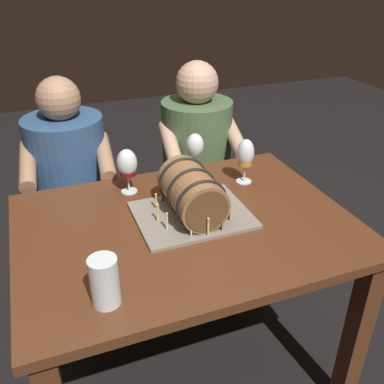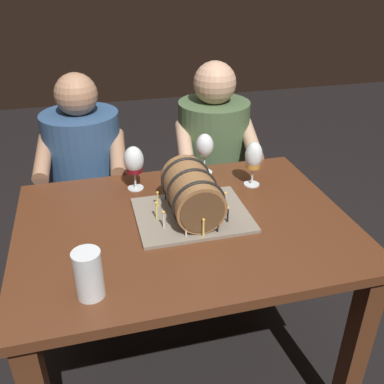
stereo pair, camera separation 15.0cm
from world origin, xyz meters
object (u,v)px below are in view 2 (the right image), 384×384
at_px(wine_glass_red, 134,162).
at_px(person_seated_right, 212,177).
at_px(wine_glass_amber, 254,158).
at_px(beer_pint, 89,275).
at_px(wine_glass_empty, 205,146).
at_px(barrel_cake, 192,196).
at_px(person_seated_left, 89,193).
at_px(dining_table, 185,251).

xyz_separation_m(wine_glass_red, person_seated_right, (0.46, 0.42, -0.33)).
xyz_separation_m(wine_glass_amber, beer_pint, (-0.67, -0.50, -0.05)).
bearing_deg(wine_glass_red, person_seated_right, 42.72).
relative_size(wine_glass_empty, person_seated_right, 0.15).
relative_size(barrel_cake, wine_glass_red, 2.21).
relative_size(wine_glass_red, person_seated_left, 0.16).
bearing_deg(wine_glass_red, beer_pint, -109.20).
height_order(wine_glass_amber, person_seated_left, person_seated_left).
distance_m(barrel_cake, person_seated_left, 0.83).
distance_m(dining_table, barrel_cake, 0.22).
xyz_separation_m(beer_pint, person_seated_right, (0.66, 1.01, -0.28)).
xyz_separation_m(dining_table, wine_glass_empty, (0.18, 0.36, 0.25)).
bearing_deg(wine_glass_empty, beer_pint, -128.00).
relative_size(dining_table, wine_glass_amber, 6.20).
distance_m(dining_table, beer_pint, 0.49).
bearing_deg(person_seated_left, wine_glass_red, -65.56).
bearing_deg(person_seated_right, person_seated_left, -180.00).
bearing_deg(person_seated_left, dining_table, -65.58).
distance_m(barrel_cake, person_seated_right, 0.80).
xyz_separation_m(dining_table, barrel_cake, (0.04, 0.03, 0.21)).
distance_m(wine_glass_empty, wine_glass_red, 0.32).
xyz_separation_m(dining_table, beer_pint, (-0.34, -0.29, 0.20)).
bearing_deg(wine_glass_empty, dining_table, -115.77).
height_order(dining_table, beer_pint, beer_pint).
bearing_deg(wine_glass_empty, person_seated_right, 67.09).
xyz_separation_m(wine_glass_empty, beer_pint, (-0.51, -0.66, -0.05)).
height_order(wine_glass_red, person_seated_left, person_seated_left).
height_order(barrel_cake, wine_glass_amber, barrel_cake).
distance_m(dining_table, person_seated_right, 0.79).
height_order(wine_glass_empty, wine_glass_amber, wine_glass_amber).
distance_m(wine_glass_red, person_seated_right, 0.71).
bearing_deg(barrel_cake, wine_glass_empty, 67.01).
bearing_deg(beer_pint, wine_glass_amber, 36.72).
bearing_deg(beer_pint, person_seated_left, 89.28).
height_order(dining_table, wine_glass_amber, wine_glass_amber).
bearing_deg(barrel_cake, person_seated_left, 117.78).
bearing_deg(wine_glass_empty, person_seated_left, 144.71).
xyz_separation_m(wine_glass_amber, person_seated_left, (-0.66, 0.51, -0.34)).
distance_m(wine_glass_red, wine_glass_amber, 0.48).
xyz_separation_m(wine_glass_empty, wine_glass_red, (-0.31, -0.07, -0.00)).
bearing_deg(wine_glass_empty, barrel_cake, -112.99).
height_order(wine_glass_red, person_seated_right, person_seated_right).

